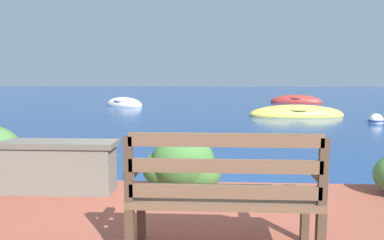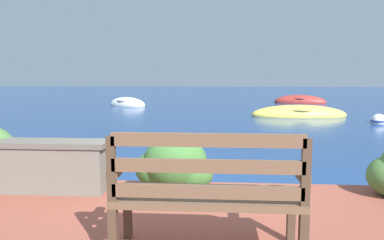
# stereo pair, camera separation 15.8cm
# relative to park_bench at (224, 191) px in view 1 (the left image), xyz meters

# --- Properties ---
(ground_plane) EXTENTS (80.00, 80.00, 0.00)m
(ground_plane) POSITION_rel_park_bench_xyz_m (-0.40, 1.86, -0.70)
(ground_plane) COLOR navy
(park_bench) EXTENTS (1.36, 0.48, 0.93)m
(park_bench) POSITION_rel_park_bench_xyz_m (0.00, 0.00, 0.00)
(park_bench) COLOR #433123
(park_bench) RESTS_ON patio_terrace
(stone_wall) EXTENTS (1.55, 0.39, 0.57)m
(stone_wall) POSITION_rel_park_bench_xyz_m (-1.91, 1.40, -0.19)
(stone_wall) COLOR #666056
(stone_wall) RESTS_ON patio_terrace
(hedge_clump_left) EXTENTS (0.91, 0.66, 0.62)m
(hedge_clump_left) POSITION_rel_park_bench_xyz_m (-0.42, 1.58, -0.21)
(hedge_clump_left) COLOR #38662D
(hedge_clump_left) RESTS_ON patio_terrace
(rowboat_nearest) EXTENTS (3.40, 1.20, 0.73)m
(rowboat_nearest) POSITION_rel_park_bench_xyz_m (2.98, 11.04, -0.64)
(rowboat_nearest) COLOR #DBC64C
(rowboat_nearest) RESTS_ON ground_plane
(rowboat_mid) EXTENTS (2.37, 2.05, 0.73)m
(rowboat_mid) POSITION_rel_park_bench_xyz_m (-4.24, 14.97, -0.64)
(rowboat_mid) COLOR silver
(rowboat_mid) RESTS_ON ground_plane
(rowboat_far) EXTENTS (2.76, 1.50, 0.75)m
(rowboat_far) POSITION_rel_park_bench_xyz_m (4.34, 17.22, -0.64)
(rowboat_far) COLOR #9E2D28
(rowboat_far) RESTS_ON ground_plane
(mooring_buoy) EXTENTS (0.49, 0.49, 0.44)m
(mooring_buoy) POSITION_rel_park_bench_xyz_m (5.04, 9.28, -0.63)
(mooring_buoy) COLOR white
(mooring_buoy) RESTS_ON ground_plane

